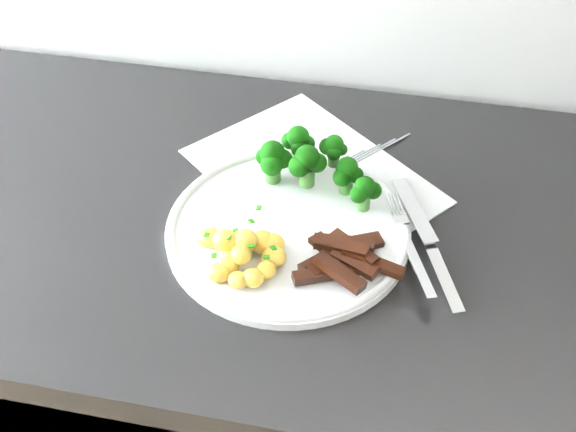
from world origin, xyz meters
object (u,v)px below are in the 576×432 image
plate (288,228)px  beef_strips (342,257)px  recipe_paper (313,176)px  potatoes (243,250)px  broccoli (313,161)px  counter (302,414)px  knife (434,258)px  fork (411,248)px

plate → beef_strips: size_ratio=2.36×
recipe_paper → plate: plate is taller
potatoes → beef_strips: (0.12, 0.02, -0.00)m
broccoli → potatoes: (-0.06, -0.15, -0.02)m
counter → beef_strips: 0.48m
beef_strips → knife: beef_strips is taller
recipe_paper → beef_strips: bearing=-68.5°
recipe_paper → broccoli: (0.00, -0.03, 0.05)m
plate → broccoli: bearing=80.0°
plate → fork: fork is taller
recipe_paper → beef_strips: beef_strips is taller
recipe_paper → plate: size_ratio=1.28×
counter → knife: 0.49m
beef_strips → knife: 0.11m
counter → beef_strips: beef_strips is taller
beef_strips → plate: bearing=147.7°
recipe_paper → knife: size_ratio=1.82×
broccoli → fork: broccoli is taller
potatoes → beef_strips: bearing=7.6°
counter → fork: size_ratio=14.11×
plate → beef_strips: beef_strips is taller
counter → fork: (0.13, -0.04, 0.47)m
plate → knife: bearing=-4.5°
recipe_paper → beef_strips: 0.17m
knife → counter: bearing=166.7°
fork → knife: 0.03m
broccoli → fork: bearing=-35.9°
counter → knife: size_ratio=11.27×
knife → beef_strips: bearing=-162.9°
broccoli → plate: bearing=-100.0°
recipe_paper → fork: 0.19m
potatoes → knife: bearing=12.3°
counter → fork: 0.49m
recipe_paper → beef_strips: size_ratio=3.02×
broccoli → potatoes: size_ratio=1.48×
plate → beef_strips: bearing=-32.3°
fork → knife: (0.03, -0.00, -0.01)m
recipe_paper → potatoes: potatoes is taller
fork → broccoli: bearing=144.1°
broccoli → beef_strips: size_ratio=1.31×
fork → beef_strips: bearing=-156.7°
plate → broccoli: broccoli is taller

